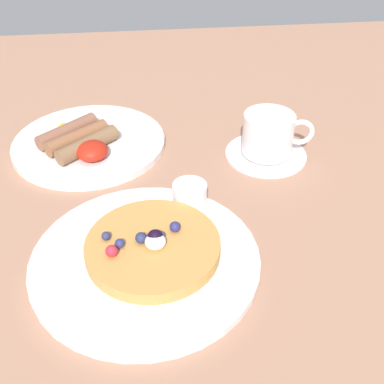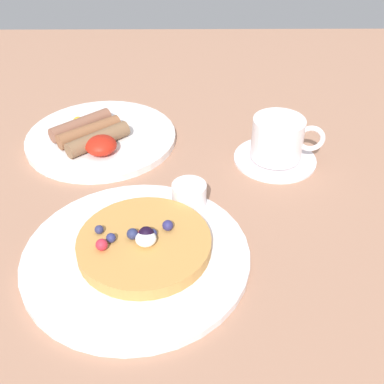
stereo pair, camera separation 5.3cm
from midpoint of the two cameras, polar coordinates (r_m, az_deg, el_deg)
The scene contains 8 objects.
ground_plane at distance 62.97cm, azimuth 2.30°, elevation -6.03°, with size 175.61×157.41×3.00cm, color #A6765C.
pancake_plate at distance 58.33cm, azimuth -3.87°, elevation -7.72°, with size 27.60×27.60×1.03cm, color white.
pancake_with_berries at distance 57.71cm, azimuth -2.94°, elevation -6.26°, with size 16.27×16.27×3.55cm.
syrup_ramekin at distance 64.14cm, azimuth 2.46°, elevation -0.27°, with size 4.69×4.69×3.02cm.
breakfast_plate at distance 80.92cm, azimuth -8.81°, elevation 6.38°, with size 24.84×24.84×1.18cm, color white.
fried_breakfast at distance 78.75cm, azimuth -10.02°, elevation 6.81°, with size 13.31×13.66×2.91cm.
coffee_saucer at distance 76.81cm, azimuth 12.03°, elevation 3.97°, with size 12.95×12.95×0.85cm, color white.
coffee_cup at distance 74.88cm, azimuth 12.52°, elevation 6.33°, with size 11.12×7.95×6.39cm.
Camera 2 is at (-0.24, -45.73, 41.86)cm, focal length 44.51 mm.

